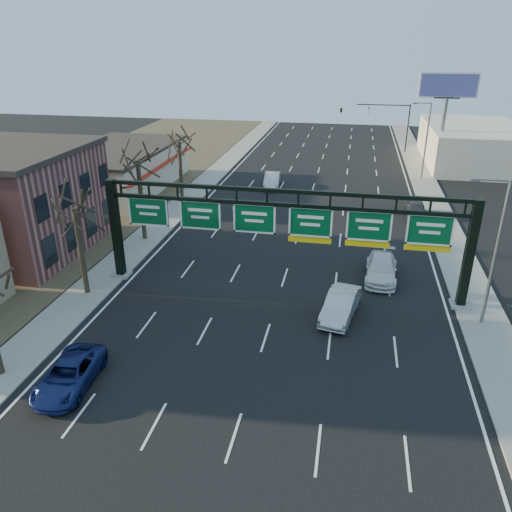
% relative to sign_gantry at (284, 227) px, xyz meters
% --- Properties ---
extents(ground, '(160.00, 160.00, 0.00)m').
position_rel_sign_gantry_xyz_m(ground, '(-0.16, -8.00, -4.63)').
color(ground, black).
rests_on(ground, ground).
extents(sidewalk_left, '(3.00, 120.00, 0.12)m').
position_rel_sign_gantry_xyz_m(sidewalk_left, '(-12.96, 12.00, -4.57)').
color(sidewalk_left, gray).
rests_on(sidewalk_left, ground).
extents(sidewalk_right, '(3.00, 120.00, 0.12)m').
position_rel_sign_gantry_xyz_m(sidewalk_right, '(12.64, 12.00, -4.57)').
color(sidewalk_right, gray).
rests_on(sidewalk_right, ground).
extents(dirt_strip_left, '(21.00, 120.00, 0.06)m').
position_rel_sign_gantry_xyz_m(dirt_strip_left, '(-25.16, 12.00, -4.60)').
color(dirt_strip_left, '#473D2B').
rests_on(dirt_strip_left, ground).
extents(lane_markings, '(21.60, 120.00, 0.01)m').
position_rel_sign_gantry_xyz_m(lane_markings, '(-0.16, 12.00, -4.62)').
color(lane_markings, white).
rests_on(lane_markings, ground).
extents(sign_gantry, '(24.60, 1.20, 7.20)m').
position_rel_sign_gantry_xyz_m(sign_gantry, '(0.00, 0.00, 0.00)').
color(sign_gantry, black).
rests_on(sign_gantry, ground).
extents(brick_block, '(10.40, 12.40, 8.30)m').
position_rel_sign_gantry_xyz_m(brick_block, '(-21.66, 3.00, -0.47)').
color(brick_block, '#975252').
rests_on(brick_block, ground).
extents(cream_strip, '(10.90, 18.40, 4.70)m').
position_rel_sign_gantry_xyz_m(cream_strip, '(-21.64, 21.00, -2.27)').
color(cream_strip, beige).
rests_on(cream_strip, ground).
extents(building_right_distant, '(12.00, 20.00, 5.00)m').
position_rel_sign_gantry_xyz_m(building_right_distant, '(19.84, 42.00, -2.13)').
color(building_right_distant, beige).
rests_on(building_right_distant, ground).
extents(tree_gantry, '(3.60, 3.60, 8.48)m').
position_rel_sign_gantry_xyz_m(tree_gantry, '(-12.96, -3.00, 2.48)').
color(tree_gantry, black).
rests_on(tree_gantry, sidewalk_left).
extents(tree_mid, '(3.60, 3.60, 9.24)m').
position_rel_sign_gantry_xyz_m(tree_mid, '(-12.96, 7.00, 3.23)').
color(tree_mid, black).
rests_on(tree_mid, sidewalk_left).
extents(tree_far, '(3.60, 3.60, 8.86)m').
position_rel_sign_gantry_xyz_m(tree_far, '(-12.96, 17.00, 2.86)').
color(tree_far, black).
rests_on(tree_far, sidewalk_left).
extents(streetlight_near, '(2.15, 0.22, 9.00)m').
position_rel_sign_gantry_xyz_m(streetlight_near, '(12.31, -2.00, 0.45)').
color(streetlight_near, slate).
rests_on(streetlight_near, sidewalk_right).
extents(streetlight_far, '(2.15, 0.22, 9.00)m').
position_rel_sign_gantry_xyz_m(streetlight_far, '(12.31, 32.00, 0.45)').
color(streetlight_far, slate).
rests_on(streetlight_far, sidewalk_right).
extents(billboard_right, '(7.00, 0.50, 12.00)m').
position_rel_sign_gantry_xyz_m(billboard_right, '(14.84, 36.98, 4.43)').
color(billboard_right, slate).
rests_on(billboard_right, ground).
extents(traffic_signal_mast, '(10.16, 0.54, 7.00)m').
position_rel_sign_gantry_xyz_m(traffic_signal_mast, '(5.53, 47.00, 0.87)').
color(traffic_signal_mast, black).
rests_on(traffic_signal_mast, ground).
extents(car_blue_suv, '(2.62, 5.05, 1.36)m').
position_rel_sign_gantry_xyz_m(car_blue_suv, '(-8.95, -12.16, -3.95)').
color(car_blue_suv, navy).
rests_on(car_blue_suv, ground).
extents(car_silver_sedan, '(2.55, 5.04, 1.58)m').
position_rel_sign_gantry_xyz_m(car_silver_sedan, '(3.97, -2.77, -3.84)').
color(car_silver_sedan, '#B2B2B7').
rests_on(car_silver_sedan, ground).
extents(car_white_wagon, '(2.44, 5.40, 1.53)m').
position_rel_sign_gantry_xyz_m(car_white_wagon, '(6.63, 3.17, -3.86)').
color(car_white_wagon, white).
rests_on(car_white_wagon, ground).
extents(car_grey_far, '(2.06, 4.64, 1.55)m').
position_rel_sign_gantry_xyz_m(car_grey_far, '(10.34, 17.24, -3.85)').
color(car_grey_far, '#3A3B3E').
rests_on(car_grey_far, ground).
extents(car_silver_distant, '(2.10, 4.97, 1.60)m').
position_rel_sign_gantry_xyz_m(car_silver_distant, '(-4.88, 25.15, -3.83)').
color(car_silver_distant, '#B5B5BA').
rests_on(car_silver_distant, ground).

